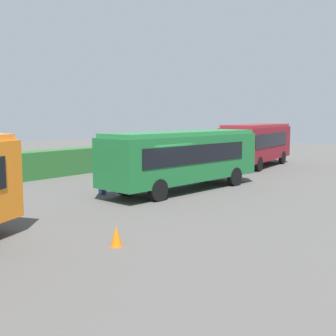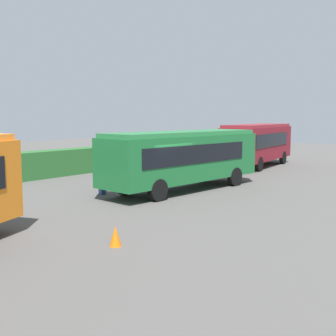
{
  "view_description": "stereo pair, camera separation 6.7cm",
  "coord_description": "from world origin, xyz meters",
  "px_view_note": "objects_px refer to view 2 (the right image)",
  "views": [
    {
      "loc": [
        -15.55,
        -12.87,
        3.76
      ],
      "look_at": [
        1.05,
        0.17,
        1.22
      ],
      "focal_mm": 46.43,
      "sensor_mm": 36.0,
      "label": 1
    },
    {
      "loc": [
        -15.51,
        -12.92,
        3.76
      ],
      "look_at": [
        1.05,
        0.17,
        1.22
      ],
      "focal_mm": 46.43,
      "sensor_mm": 36.0,
      "label": 2
    }
  ],
  "objects_px": {
    "person_far": "(222,154)",
    "traffic_cone": "(115,236)",
    "person_right": "(102,175)",
    "bus_green": "(183,156)",
    "bus_maroon": "(258,142)"
  },
  "relations": [
    {
      "from": "bus_green",
      "to": "person_far",
      "type": "relative_size",
      "value": 5.95
    },
    {
      "from": "person_right",
      "to": "traffic_cone",
      "type": "bearing_deg",
      "value": 61.22
    },
    {
      "from": "person_far",
      "to": "traffic_cone",
      "type": "relative_size",
      "value": 2.74
    },
    {
      "from": "person_right",
      "to": "bus_green",
      "type": "bearing_deg",
      "value": 157.36
    },
    {
      "from": "bus_maroon",
      "to": "traffic_cone",
      "type": "distance_m",
      "value": 21.63
    },
    {
      "from": "person_far",
      "to": "traffic_cone",
      "type": "distance_m",
      "value": 21.61
    },
    {
      "from": "person_far",
      "to": "traffic_cone",
      "type": "bearing_deg",
      "value": -39.48
    },
    {
      "from": "bus_green",
      "to": "person_right",
      "type": "relative_size",
      "value": 5.39
    },
    {
      "from": "person_far",
      "to": "traffic_cone",
      "type": "height_order",
      "value": "person_far"
    },
    {
      "from": "bus_green",
      "to": "person_right",
      "type": "xyz_separation_m",
      "value": [
        -3.42,
        2.34,
        -0.78
      ]
    },
    {
      "from": "person_right",
      "to": "person_far",
      "type": "height_order",
      "value": "person_right"
    },
    {
      "from": "traffic_cone",
      "to": "bus_green",
      "type": "bearing_deg",
      "value": 24.79
    },
    {
      "from": "person_far",
      "to": "traffic_cone",
      "type": "xyz_separation_m",
      "value": [
        -19.88,
        -8.46,
        -0.56
      ]
    },
    {
      "from": "bus_maroon",
      "to": "person_right",
      "type": "xyz_separation_m",
      "value": [
        -15.21,
        0.5,
        -0.85
      ]
    },
    {
      "from": "person_right",
      "to": "person_far",
      "type": "relative_size",
      "value": 1.1
    }
  ]
}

